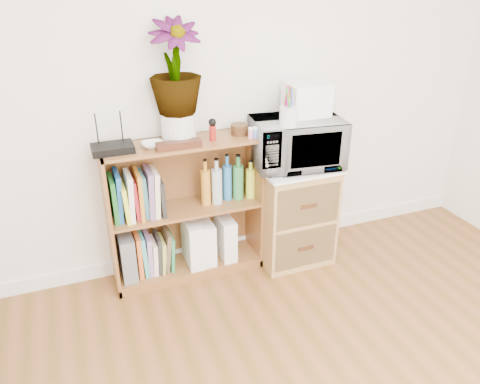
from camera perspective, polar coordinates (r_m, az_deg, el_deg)
skirting_board at (r=3.51m, az=-1.35°, el=-6.39°), size 4.00×0.02×0.10m
bookshelf at (r=3.10m, az=-6.66°, el=-2.23°), size 1.00×0.30×0.95m
wicker_unit at (r=3.33m, az=6.36°, el=-2.51°), size 0.50×0.45×0.70m
microwave at (r=3.11m, az=6.92°, el=6.02°), size 0.62×0.45×0.32m
pen_cup at (r=2.89m, az=5.91°, el=9.16°), size 0.11×0.11×0.12m
small_appliance at (r=3.12m, az=8.11°, el=11.14°), size 0.27×0.22×0.21m
router at (r=2.82m, az=-15.28°, el=5.16°), size 0.24×0.16×0.04m
white_bowl at (r=2.84m, az=-10.60°, el=5.67°), size 0.13×0.13×0.03m
plant_pot at (r=2.89m, az=-7.49°, el=7.82°), size 0.21×0.21×0.18m
potted_plant at (r=2.80m, az=-7.92°, el=14.84°), size 0.30×0.30×0.54m
trinket_box at (r=2.80m, az=-7.47°, el=5.73°), size 0.27×0.07×0.04m
kokeshi_doll at (r=2.90m, az=-3.36°, el=7.18°), size 0.04×0.04×0.09m
wooden_bowl at (r=3.01m, az=-0.08°, el=7.65°), size 0.11×0.11×0.07m
paint_jars at (r=2.95m, az=1.89°, el=7.14°), size 0.11×0.04×0.06m
file_box at (r=3.17m, az=-13.64°, el=-7.45°), size 0.09×0.25×0.31m
magazine_holder_left at (r=3.22m, az=-5.82°, el=-6.05°), size 0.10×0.26×0.32m
magazine_holder_mid at (r=3.24m, az=-4.29°, el=-5.92°), size 0.10×0.24×0.30m
magazine_holder_right at (r=3.28m, az=-1.81°, el=-5.44°), size 0.10×0.24×0.30m
cookbooks at (r=2.97m, az=-12.48°, el=-0.35°), size 0.32×0.20×0.31m
liquor_bottles at (r=3.11m, az=-0.88°, el=1.63°), size 0.45×0.07×0.31m
lower_books at (r=3.19m, az=-10.52°, el=-7.23°), size 0.25×0.19×0.30m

